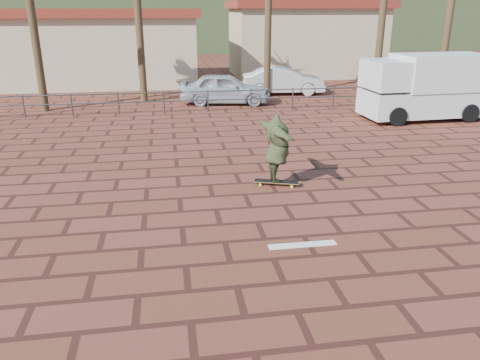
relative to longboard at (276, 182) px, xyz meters
name	(u,v)px	position (x,y,z in m)	size (l,w,h in m)	color
ground	(257,222)	(-0.94, -2.19, -0.10)	(120.00, 120.00, 0.00)	brown
paint_stripe	(302,245)	(-0.24, -3.39, -0.10)	(1.40, 0.22, 0.01)	white
guardrail	(208,97)	(-0.94, 9.81, 0.58)	(24.06, 0.06, 1.00)	#47494F
building_west	(97,46)	(-6.94, 19.81, 2.18)	(12.60, 7.60, 4.50)	beige
building_east	(305,38)	(7.06, 21.81, 2.44)	(10.60, 6.60, 5.00)	beige
hill_front	(179,22)	(-0.94, 47.81, 2.90)	(70.00, 18.00, 6.00)	#384C28
longboard	(276,182)	(0.00, 0.00, 0.00)	(1.25, 0.65, 0.12)	olive
skateboarder	(277,149)	(0.00, 0.00, 0.93)	(2.24, 0.61, 1.83)	#333B20
campervan	(426,86)	(8.11, 7.01, 1.32)	(5.30, 2.47, 2.70)	silver
car_silver	(225,89)	(0.11, 11.71, 0.65)	(1.78, 4.42, 1.51)	#B9BCC1
car_white	(283,81)	(3.64, 13.98, 0.64)	(1.57, 4.49, 1.48)	silver
street_sign	(364,74)	(6.50, 9.81, 1.47)	(0.44, 0.19, 2.24)	gray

